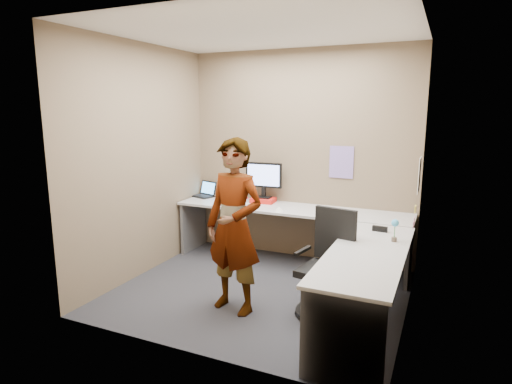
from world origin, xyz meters
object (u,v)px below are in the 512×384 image
at_px(desk, 310,235).
at_px(office_chair, 327,273).
at_px(person, 234,226).
at_px(monitor, 264,177).

distance_m(desk, office_chair, 0.69).
height_order(desk, person, person).
xyz_separation_m(office_chair, person, (-0.85, -0.28, 0.44)).
bearing_deg(office_chair, monitor, 144.03).
bearing_deg(monitor, person, -79.85).
bearing_deg(desk, person, -120.51).
height_order(monitor, office_chair, monitor).
bearing_deg(monitor, office_chair, -50.30).
xyz_separation_m(monitor, office_chair, (1.23, -1.32, -0.66)).
xyz_separation_m(monitor, person, (0.38, -1.60, -0.22)).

